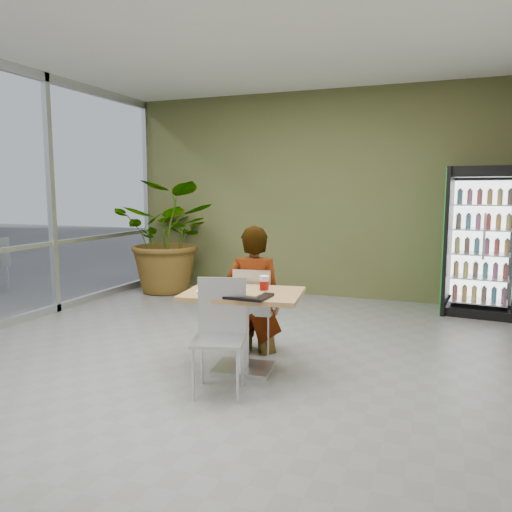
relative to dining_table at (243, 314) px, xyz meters
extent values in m
plane|color=gray|center=(-0.30, 0.06, -0.54)|extent=(7.00, 7.00, 0.00)
cube|color=tan|center=(0.00, 0.00, 0.19)|extent=(1.14, 0.87, 0.04)
cylinder|color=silver|center=(0.00, 0.00, -0.18)|extent=(0.11, 0.11, 0.71)
cube|color=silver|center=(0.00, 0.00, -0.52)|extent=(0.58, 0.49, 0.04)
cube|color=silver|center=(-0.12, 0.64, -0.12)|extent=(0.44, 0.44, 0.03)
cube|color=silver|center=(-0.09, 0.46, 0.11)|extent=(0.39, 0.08, 0.46)
cylinder|color=silver|center=(0.02, 0.83, -0.33)|extent=(0.02, 0.02, 0.42)
cylinder|color=silver|center=(-0.31, 0.78, -0.33)|extent=(0.02, 0.02, 0.42)
cylinder|color=silver|center=(0.07, 0.50, -0.33)|extent=(0.02, 0.02, 0.42)
cylinder|color=silver|center=(-0.26, 0.45, -0.33)|extent=(0.02, 0.02, 0.42)
cube|color=silver|center=(0.00, -0.54, -0.09)|extent=(0.51, 0.51, 0.03)
cube|color=silver|center=(-0.05, -0.35, 0.15)|extent=(0.41, 0.14, 0.49)
cylinder|color=silver|center=(-0.12, -0.76, -0.32)|extent=(0.02, 0.02, 0.44)
cylinder|color=silver|center=(0.22, -0.66, -0.32)|extent=(0.02, 0.02, 0.44)
cylinder|color=silver|center=(-0.22, -0.42, -0.32)|extent=(0.02, 0.02, 0.44)
cylinder|color=silver|center=(0.12, -0.32, -0.32)|extent=(0.02, 0.02, 0.44)
imported|color=black|center=(-0.12, 0.59, -0.03)|extent=(0.64, 0.46, 1.62)
cylinder|color=white|center=(-0.08, 0.00, 0.22)|extent=(0.23, 0.23, 0.01)
cylinder|color=white|center=(0.20, 0.02, 0.29)|extent=(0.08, 0.08, 0.15)
cylinder|color=#B3180B|center=(0.20, 0.02, 0.28)|extent=(0.08, 0.08, 0.08)
cylinder|color=white|center=(0.20, 0.02, 0.36)|extent=(0.09, 0.09, 0.01)
cube|color=white|center=(-0.32, -0.14, 0.22)|extent=(0.19, 0.19, 0.02)
cube|color=black|center=(0.11, -0.22, 0.23)|extent=(0.44, 0.33, 0.02)
cube|color=black|center=(2.18, 3.14, 0.45)|extent=(0.96, 0.78, 1.98)
cube|color=green|center=(1.73, 3.14, 0.45)|extent=(0.08, 0.68, 1.94)
cube|color=silver|center=(2.18, 2.80, 0.47)|extent=(0.71, 0.09, 1.58)
imported|color=#356026|center=(-2.50, 2.98, 0.37)|extent=(1.79, 1.60, 1.82)
camera|label=1|loc=(1.68, -4.14, 1.13)|focal=35.00mm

